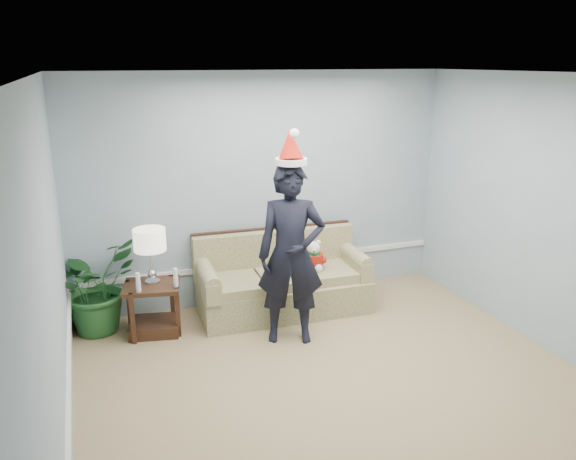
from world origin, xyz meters
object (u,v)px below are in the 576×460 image
Objects in this scene: side_table at (154,314)px; man at (291,255)px; table_lamp at (150,242)px; houseplant at (96,285)px; sofa at (282,283)px; teddy_bear at (314,259)px.

man reaches higher than side_table.
table_lamp is 0.59× the size of houseplant.
man is (1.88, -0.92, 0.42)m from houseplant.
sofa reaches higher than side_table.
sofa is 1.50m from side_table.
table_lamp is at bearing -159.52° from teddy_bear.
table_lamp is (0.02, 0.03, 0.79)m from side_table.
side_table is (-1.49, -0.09, -0.11)m from sofa.
houseplant is (-0.55, 0.28, 0.29)m from side_table.
teddy_bear is at bearing 0.17° from side_table.
table_lamp is 0.32× the size of man.
table_lamp reaches higher than sofa.
houseplant is 2.84× the size of teddy_bear.
houseplant reaches higher than teddy_bear.
teddy_bear is at bearing 69.70° from man.
man is at bearing -108.01° from teddy_bear.
man is at bearing -26.14° from houseplant.
man is at bearing -99.99° from sofa.
sofa is at bearing -5.27° from houseplant.
sofa is at bearing 3.62° from side_table.
table_lamp is 1.47m from man.
side_table is at bearing -122.13° from table_lamp.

